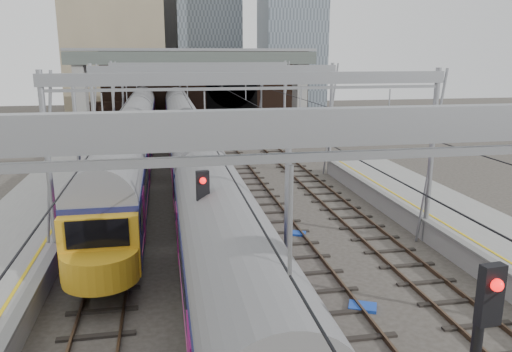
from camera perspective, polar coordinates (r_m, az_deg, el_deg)
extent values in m
cube|color=slate|center=(17.20, -25.21, -13.52)|extent=(0.35, 55.00, 0.12)
cube|color=gold|center=(17.31, -26.88, -13.29)|extent=(0.12, 55.00, 0.01)
cube|color=#4C3828|center=(28.76, -16.19, -3.96)|extent=(0.08, 80.00, 0.16)
cube|color=#4C3828|center=(28.64, -13.32, -3.85)|extent=(0.08, 80.00, 0.16)
cube|color=black|center=(28.71, -14.75, -4.05)|extent=(2.40, 80.00, 0.14)
cube|color=#4C3828|center=(28.61, -8.19, -3.63)|extent=(0.08, 80.00, 0.16)
cube|color=#4C3828|center=(28.69, -5.31, -3.50)|extent=(0.08, 80.00, 0.16)
cube|color=black|center=(28.66, -6.75, -3.71)|extent=(2.40, 80.00, 0.14)
cube|color=#4C3828|center=(29.02, -0.27, -3.24)|extent=(0.08, 80.00, 0.16)
cube|color=#4C3828|center=(29.30, 2.51, -3.09)|extent=(0.08, 80.00, 0.16)
cube|color=black|center=(29.17, 1.13, -3.31)|extent=(2.40, 80.00, 0.14)
cube|color=#4C3828|center=(29.96, 7.29, -2.81)|extent=(0.08, 80.00, 0.16)
cube|color=#4C3828|center=(30.42, 9.88, -2.65)|extent=(0.08, 80.00, 0.16)
cube|color=black|center=(30.20, 8.59, -2.87)|extent=(2.40, 80.00, 0.14)
cube|color=gray|center=(7.36, 19.48, 5.62)|extent=(16.80, 0.28, 0.50)
cylinder|color=gray|center=(21.31, -22.57, 0.33)|extent=(0.24, 0.24, 8.00)
cylinder|color=gray|center=(23.96, 19.38, 1.99)|extent=(0.24, 0.24, 8.00)
cube|color=gray|center=(20.67, -0.32, 11.09)|extent=(16.80, 0.28, 0.50)
cylinder|color=gray|center=(34.91, -17.99, 5.55)|extent=(0.24, 0.24, 8.00)
cylinder|color=gray|center=(36.59, 8.52, 6.41)|extent=(0.24, 0.24, 8.00)
cube|color=gray|center=(34.53, -4.54, 12.08)|extent=(16.80, 0.28, 0.50)
cylinder|color=gray|center=(48.74, -15.98, 7.82)|extent=(0.24, 0.24, 8.00)
cylinder|color=gray|center=(49.96, 3.28, 8.44)|extent=(0.24, 0.24, 8.00)
cube|color=gray|center=(48.47, -6.35, 12.49)|extent=(16.80, 0.28, 0.50)
cylinder|color=gray|center=(60.66, -14.98, 8.93)|extent=(0.24, 0.24, 8.00)
cylinder|color=gray|center=(61.64, 0.60, 9.45)|extent=(0.24, 0.24, 8.00)
cube|color=gray|center=(60.44, -7.23, 12.68)|extent=(16.80, 0.28, 0.50)
cube|color=black|center=(27.59, -15.44, 6.87)|extent=(0.03, 80.00, 0.03)
cube|color=black|center=(27.54, -7.07, 7.25)|extent=(0.03, 80.00, 0.03)
cube|color=black|center=(28.06, 1.18, 7.47)|extent=(0.03, 80.00, 0.03)
cube|color=black|center=(29.14, 8.97, 7.53)|extent=(0.03, 80.00, 0.03)
cube|color=black|center=(64.69, -5.57, 10.03)|extent=(26.00, 2.00, 9.00)
cube|color=black|center=(64.16, -2.75, 8.35)|extent=(6.50, 0.10, 5.20)
cylinder|color=black|center=(63.98, -2.78, 10.67)|extent=(6.50, 0.10, 6.50)
cube|color=black|center=(64.02, -16.26, 6.82)|extent=(6.00, 1.50, 3.00)
cube|color=gray|center=(59.15, -19.32, 8.62)|extent=(1.20, 2.50, 8.20)
cube|color=gray|center=(60.68, 5.01, 9.43)|extent=(1.20, 2.50, 8.20)
cube|color=#4D5751|center=(58.44, -7.13, 13.24)|extent=(28.00, 3.00, 1.40)
cube|color=gray|center=(58.44, -7.15, 14.13)|extent=(28.00, 3.00, 0.30)
cube|color=tan|center=(78.61, -15.69, 14.98)|extent=(14.00, 12.00, 22.00)
cube|color=#4C5660|center=(85.00, -5.61, 18.65)|extent=(10.00, 10.00, 32.00)
cube|color=gray|center=(92.34, -9.78, 13.77)|extent=(18.00, 14.00, 18.00)
cube|color=black|center=(37.88, -7.77, 1.07)|extent=(2.09, 61.96, 0.70)
cube|color=#131843|center=(37.53, -7.86, 3.81)|extent=(2.66, 61.96, 2.37)
cylinder|color=slate|center=(37.34, -7.92, 5.60)|extent=(2.61, 61.46, 2.61)
cube|color=black|center=(37.46, -7.88, 4.38)|extent=(2.68, 60.76, 0.71)
cube|color=#B93A71|center=(37.64, -7.83, 2.81)|extent=(2.68, 60.96, 0.11)
cube|color=black|center=(49.37, -13.12, 3.77)|extent=(2.15, 63.72, 0.70)
cube|color=#131843|center=(49.09, -13.24, 5.92)|extent=(2.74, 63.72, 2.44)
cylinder|color=slate|center=(48.95, -13.32, 7.34)|extent=(2.68, 63.22, 2.68)
cube|color=black|center=(49.05, -13.27, 6.38)|extent=(2.76, 62.52, 0.73)
cube|color=#B93A71|center=(49.19, -13.20, 5.14)|extent=(2.76, 62.72, 0.12)
cube|color=#C48F19|center=(17.97, -17.45, -7.89)|extent=(2.68, 0.60, 2.24)
cube|color=black|center=(17.61, -17.65, -6.31)|extent=(2.05, 0.08, 0.98)
cylinder|color=black|center=(15.47, -5.94, -9.11)|extent=(0.17, 0.17, 5.12)
cube|color=black|center=(14.58, -6.10, -1.24)|extent=(0.39, 0.23, 0.96)
sphere|color=red|center=(14.41, -6.09, -0.54)|extent=(0.19, 0.19, 0.19)
cube|color=black|center=(8.61, 25.20, -12.20)|extent=(0.40, 0.22, 0.99)
sphere|color=red|center=(8.43, 25.83, -11.16)|extent=(0.20, 0.20, 0.20)
cube|color=#173EAE|center=(18.21, 12.08, -14.39)|extent=(1.13, 1.00, 0.11)
cube|color=#173EAE|center=(24.61, 4.67, -6.54)|extent=(1.00, 0.88, 0.10)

